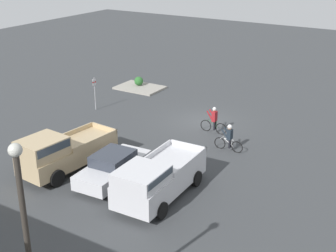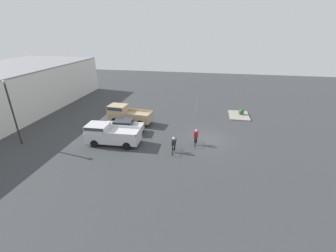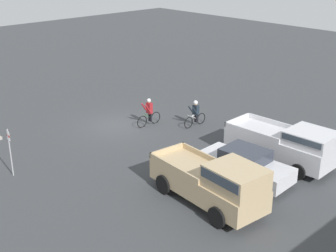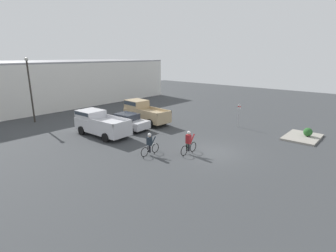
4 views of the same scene
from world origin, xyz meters
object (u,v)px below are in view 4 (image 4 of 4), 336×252
Objects in this scene: sedan_0 at (127,121)px; pickup_truck_0 at (100,123)px; fire_lane_sign at (239,113)px; shrub at (308,132)px; pickup_truck_1 at (143,111)px; cyclist_1 at (150,143)px; lamppost at (30,85)px; cyclist_0 at (189,142)px.

pickup_truck_0 is at bearing 172.64° from sedan_0.
fire_lane_sign reaches higher than shrub.
pickup_truck_1 is at bearing 119.69° from fire_lane_sign.
cyclist_1 is 16.11m from lamppost.
fire_lane_sign is at bearing -37.79° from pickup_truck_0.
pickup_truck_0 is 1.21× the size of sedan_0.
pickup_truck_0 reaches higher than sedan_0.
cyclist_0 is 11.11m from shrub.
pickup_truck_1 is 9.94m from cyclist_0.
fire_lane_sign is 6.23m from shrub.
sedan_0 is at bearing 120.54° from shrub.
lamppost is (-7.47, 8.77, 2.74)m from pickup_truck_1.
fire_lane_sign reaches higher than cyclist_0.
shrub is (12.81, -23.31, -3.39)m from lamppost.
sedan_0 is at bearing -7.36° from pickup_truck_0.
fire_lane_sign reaches higher than pickup_truck_1.
shrub is at bearing -84.84° from fire_lane_sign.
sedan_0 is at bearing 80.28° from cyclist_0.
lamppost reaches higher than sedan_0.
lamppost is 9.14× the size of shrub.
cyclist_1 is (-3.37, -6.33, 0.07)m from sedan_0.
fire_lane_sign reaches higher than pickup_truck_0.
cyclist_0 reaches higher than cyclist_1.
cyclist_0 reaches higher than sedan_0.
pickup_truck_1 reaches higher than cyclist_1.
fire_lane_sign is 0.36× the size of lamppost.
cyclist_1 reaches higher than sedan_0.
sedan_0 reaches higher than shrub.
sedan_0 is 10.97m from lamppost.
fire_lane_sign is at bearing -45.38° from sedan_0.
cyclist_1 is (-6.22, -6.99, -0.34)m from pickup_truck_1.
cyclist_1 is at bearing -85.45° from lamppost.
pickup_truck_0 is 13.22m from fire_lane_sign.
shrub is (5.34, -14.54, -0.65)m from pickup_truck_1.
sedan_0 is (2.81, -0.36, -0.33)m from pickup_truck_0.
pickup_truck_0 is 5.66m from pickup_truck_1.
lamppost reaches higher than cyclist_0.
pickup_truck_1 is at bearing 3.03° from pickup_truck_0.
fire_lane_sign is (9.06, 0.57, 0.59)m from cyclist_0.
pickup_truck_1 is 9.36m from cyclist_1.
shrub is at bearing -52.32° from pickup_truck_0.
fire_lane_sign reaches higher than cyclist_1.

